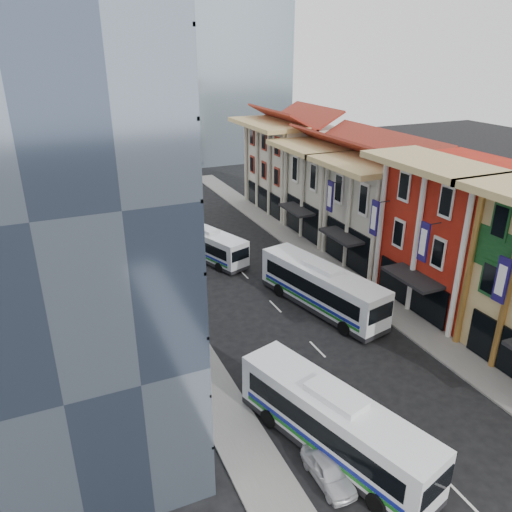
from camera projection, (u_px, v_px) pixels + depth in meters
name	position (u px, v px, depth m)	size (l,w,h in m)	color
sidewalk_right	(360.00, 287.00, 45.16)	(3.00, 90.00, 0.15)	slate
sidewalk_left	(177.00, 327.00, 38.85)	(3.00, 90.00, 0.15)	slate
shophouse_red	(457.00, 235.00, 40.67)	(8.00, 10.00, 12.00)	#AF2213
shophouse_cream_near	(384.00, 214.00, 49.05)	(8.00, 9.00, 10.00)	beige
shophouse_cream_mid	(335.00, 191.00, 56.63)	(8.00, 9.00, 10.00)	beige
shophouse_cream_far	(292.00, 167.00, 65.27)	(8.00, 12.00, 11.00)	beige
office_tower	(24.00, 151.00, 27.31)	(12.00, 26.00, 30.00)	#425069
office_block_far	(47.00, 188.00, 50.18)	(10.00, 18.00, 14.00)	gray
bus_left_near	(334.00, 422.00, 26.42)	(2.84, 12.14, 3.89)	white
bus_left_far	(206.00, 243.00, 50.81)	(2.48, 10.57, 3.39)	silver
bus_right	(322.00, 286.00, 40.99)	(2.94, 12.56, 4.03)	white
sedan_left	(328.00, 470.00, 25.08)	(1.51, 3.74, 1.27)	silver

